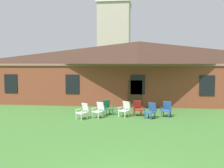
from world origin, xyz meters
The scene contains 9 objects.
brick_building centered at (0.00, 18.68, 2.78)m, with size 26.66×10.40×5.46m.
dome_tower centered at (-4.17, 35.22, 8.48)m, with size 5.18×5.18×18.59m.
lawn_chair_by_porch centered at (-3.21, 9.08, 0.50)m, with size 0.85×0.87×0.96m.
lawn_chair_near_door centered at (-2.33, 9.60, 0.50)m, with size 0.82×0.85×0.96m.
lawn_chair_left_end centered at (-1.94, 10.63, 0.50)m, with size 0.84×0.87×0.96m.
lawn_chair_middle centered at (-0.72, 10.12, 0.50)m, with size 0.82×0.86×0.96m.
lawn_chair_right_end centered at (0.07, 10.56, 0.50)m, with size 0.72×0.76×0.96m.
lawn_chair_far_side centered at (0.91, 9.77, 0.50)m, with size 0.85×0.87×0.96m.
lawn_chair_under_eave centered at (1.93, 10.43, 0.50)m, with size 0.76×0.81×0.96m.
Camera 1 is at (0.43, -6.45, 3.41)m, focal length 42.11 mm.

